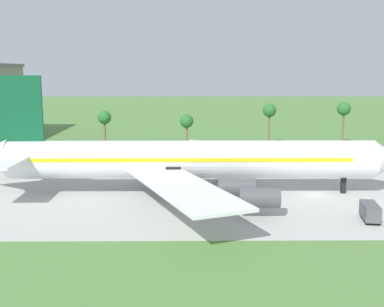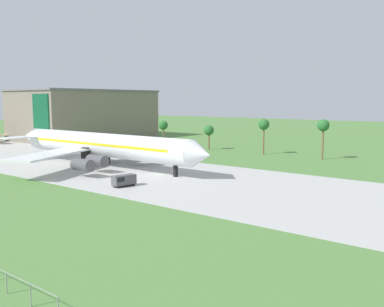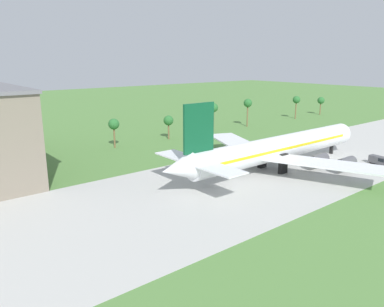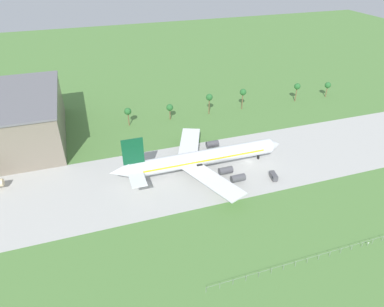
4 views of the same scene
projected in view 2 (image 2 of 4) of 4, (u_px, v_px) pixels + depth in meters
The scene contains 6 objects.
ground_plane at pixel (157, 175), 101.86m from camera, with size 600.00×600.00×0.00m, color #517F3D.
taxiway_strip at pixel (157, 175), 101.86m from camera, with size 320.00×44.00×0.02m.
jet_airliner at pixel (100, 145), 115.09m from camera, with size 73.59×57.65×19.66m.
baggage_tug at pixel (123, 180), 88.02m from camera, with size 2.75×5.22×2.41m.
terminal_building at pixel (86, 114), 197.73m from camera, with size 36.72×61.20×22.39m.
palm_tree_row at pixel (305, 131), 131.09m from camera, with size 123.95×3.60×12.05m.
Camera 2 is at (68.51, -73.91, 17.70)m, focal length 40.00 mm.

